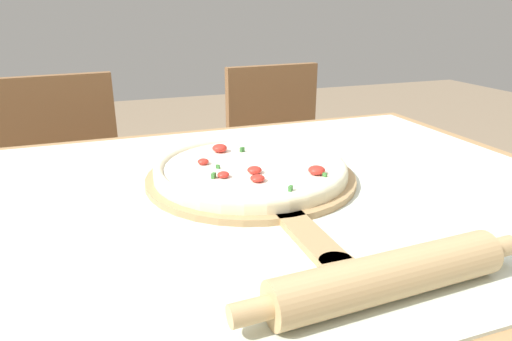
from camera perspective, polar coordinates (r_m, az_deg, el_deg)
The scene contains 7 objects.
dining_table at distance 0.90m, azimuth 1.81°, elevation -9.30°, with size 1.24×0.97×0.77m.
towel_cloth at distance 0.85m, azimuth 1.90°, elevation -2.52°, with size 1.16×0.89×0.00m.
pizza_peel at distance 0.88m, azimuth -0.32°, elevation -1.17°, with size 0.41×0.57×0.01m.
pizza at distance 0.89m, azimuth -0.65°, elevation 0.31°, with size 0.37×0.37×0.04m.
rolling_pin at distance 0.56m, azimuth 16.22°, elevation -12.56°, with size 0.39×0.07×0.06m.
chair_left at distance 1.68m, azimuth -22.36°, elevation -2.21°, with size 0.44×0.44×0.89m.
chair_right at distance 1.81m, azimuth 3.17°, elevation 0.84°, with size 0.43×0.43×0.89m.
Camera 1 is at (-0.29, -0.73, 1.10)m, focal length 32.00 mm.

